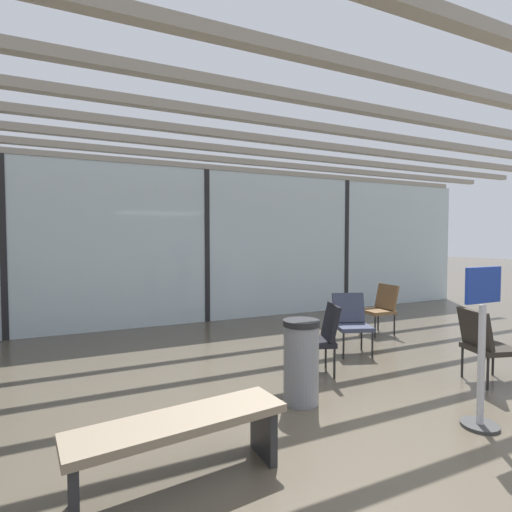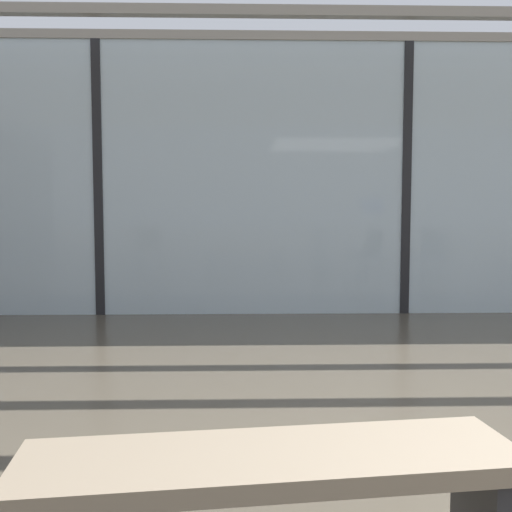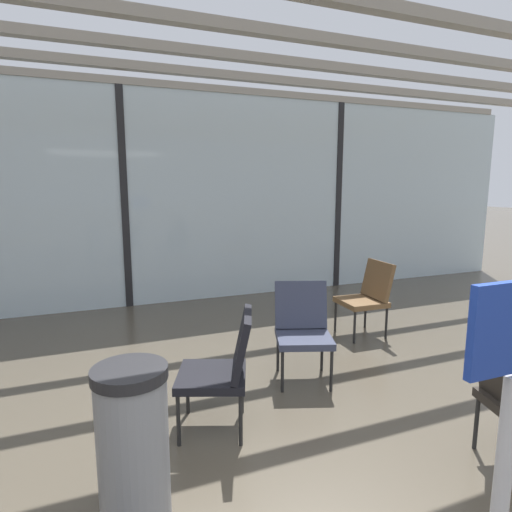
# 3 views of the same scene
# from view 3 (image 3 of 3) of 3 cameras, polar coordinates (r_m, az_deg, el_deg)

# --- Properties ---
(glass_curtain_wall) EXTENTS (14.00, 0.08, 3.09)m
(glass_curtain_wall) POSITION_cam_3_polar(r_m,az_deg,el_deg) (6.33, -17.25, 7.23)
(glass_curtain_wall) COLOR silver
(glass_curtain_wall) RESTS_ON ground
(window_mullion_1) EXTENTS (0.10, 0.12, 3.09)m
(window_mullion_1) POSITION_cam_3_polar(r_m,az_deg,el_deg) (6.33, -17.25, 7.23)
(window_mullion_1) COLOR black
(window_mullion_1) RESTS_ON ground
(window_mullion_2) EXTENTS (0.10, 0.12, 3.09)m
(window_mullion_2) POSITION_cam_3_polar(r_m,az_deg,el_deg) (7.47, 10.82, 7.77)
(window_mullion_2) COLOR black
(window_mullion_2) RESTS_ON ground
(parked_airplane) EXTENTS (11.26, 4.04, 4.04)m
(parked_airplane) POSITION_cam_3_polar(r_m,az_deg,el_deg) (10.87, -19.28, 10.44)
(parked_airplane) COLOR #B2BCD6
(parked_airplane) RESTS_ON ground
(lounge_chair_0) EXTENTS (0.54, 0.50, 0.87)m
(lounge_chair_0) POSITION_cam_3_polar(r_m,az_deg,el_deg) (5.16, 14.76, -4.89)
(lounge_chair_0) COLOR brown
(lounge_chair_0) RESTS_ON ground
(lounge_chair_1) EXTENTS (0.66, 0.64, 0.87)m
(lounge_chair_1) POSITION_cam_3_polar(r_m,az_deg,el_deg) (3.12, -4.30, -14.23)
(lounge_chair_1) COLOR black
(lounge_chair_1) RESTS_ON ground
(lounge_chair_3) EXTENTS (0.63, 0.66, 0.87)m
(lounge_chair_3) POSITION_cam_3_polar(r_m,az_deg,el_deg) (3.93, 6.24, -9.17)
(lounge_chair_3) COLOR #33384C
(lounge_chair_3) RESTS_ON ground
(trash_bin) EXTENTS (0.38, 0.38, 0.86)m
(trash_bin) POSITION_cam_3_polar(r_m,az_deg,el_deg) (2.46, -16.12, -23.30)
(trash_bin) COLOR slate
(trash_bin) RESTS_ON ground
(info_sign) EXTENTS (0.44, 0.32, 1.44)m
(info_sign) POSITION_cam_3_polar(r_m,az_deg,el_deg) (1.96, 30.08, -25.12)
(info_sign) COLOR #333333
(info_sign) RESTS_ON ground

